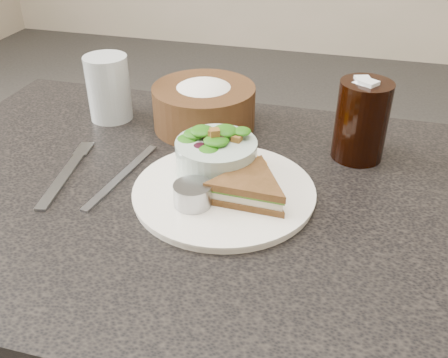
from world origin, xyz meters
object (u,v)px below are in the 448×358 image
(dining_table, at_px, (195,342))
(sandwich, at_px, (250,188))
(cola_glass, at_px, (362,118))
(salad_bowl, at_px, (216,151))
(dinner_plate, at_px, (224,192))
(dressing_ramekin, at_px, (193,195))
(bread_basket, at_px, (204,100))
(water_glass, at_px, (109,88))

(dining_table, distance_m, sandwich, 0.42)
(cola_glass, bearing_deg, dining_table, -146.07)
(salad_bowl, bearing_deg, dinner_plate, -61.00)
(dressing_ramekin, bearing_deg, dinner_plate, 57.32)
(sandwich, bearing_deg, cola_glass, 54.80)
(sandwich, relative_size, dressing_ramekin, 2.48)
(dressing_ramekin, bearing_deg, sandwich, 25.08)
(bread_basket, relative_size, cola_glass, 1.31)
(water_glass, bearing_deg, salad_bowl, -31.49)
(salad_bowl, bearing_deg, bread_basket, 113.13)
(dinner_plate, distance_m, bread_basket, 0.25)
(sandwich, relative_size, cola_glass, 0.94)
(salad_bowl, bearing_deg, sandwich, -41.65)
(dining_table, height_order, bread_basket, bread_basket)
(dressing_ramekin, bearing_deg, water_glass, 134.77)
(dining_table, xyz_separation_m, sandwich, (0.11, -0.02, 0.41))
(dining_table, height_order, cola_glass, cola_glass)
(water_glass, bearing_deg, sandwich, -33.81)
(salad_bowl, bearing_deg, cola_glass, 31.51)
(salad_bowl, xyz_separation_m, dressing_ramekin, (-0.01, -0.10, -0.02))
(bread_basket, bearing_deg, cola_glass, -8.25)
(dressing_ramekin, xyz_separation_m, water_glass, (-0.26, 0.26, 0.03))
(sandwich, relative_size, water_glass, 1.10)
(dining_table, xyz_separation_m, bread_basket, (-0.04, 0.21, 0.43))
(dining_table, xyz_separation_m, water_glass, (-0.23, 0.20, 0.44))
(dining_table, distance_m, dinner_plate, 0.39)
(dining_table, bearing_deg, sandwich, -12.62)
(dining_table, relative_size, water_glass, 7.83)
(dining_table, xyz_separation_m, cola_glass, (0.25, 0.17, 0.45))
(sandwich, distance_m, salad_bowl, 0.09)
(salad_bowl, bearing_deg, dressing_ramekin, -94.64)
(dining_table, bearing_deg, dressing_ramekin, -64.20)
(bread_basket, bearing_deg, dining_table, -79.85)
(sandwich, xyz_separation_m, dressing_ramekin, (-0.08, -0.04, -0.00))
(dinner_plate, relative_size, sandwich, 1.98)
(dinner_plate, distance_m, water_glass, 0.36)
(salad_bowl, distance_m, cola_glass, 0.26)
(dressing_ramekin, height_order, bread_basket, bread_basket)
(cola_glass, bearing_deg, dinner_plate, -137.02)
(dining_table, bearing_deg, dinner_plate, -7.29)
(dining_table, xyz_separation_m, dressing_ramekin, (0.03, -0.06, 0.40))
(sandwich, height_order, dressing_ramekin, sandwich)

